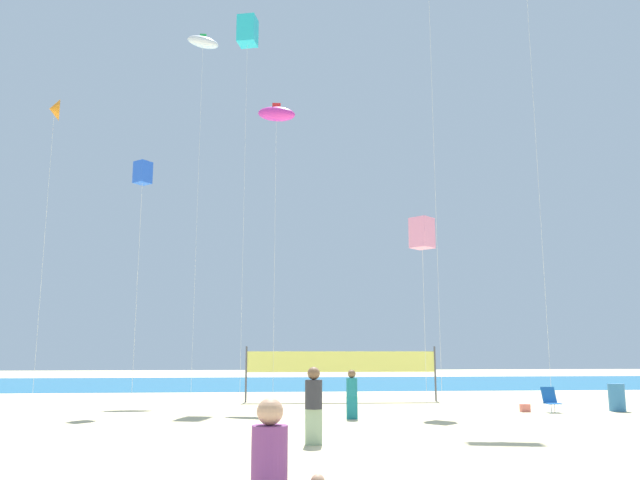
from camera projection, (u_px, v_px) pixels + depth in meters
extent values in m
plane|color=beige|center=(349.00, 437.00, 16.27)|extent=(120.00, 120.00, 0.00)
cube|color=#1E6B99|center=(294.00, 383.00, 44.37)|extent=(120.00, 20.00, 0.01)
cylinder|color=#7A3872|center=(269.00, 456.00, 6.68)|extent=(0.39, 0.39, 0.63)
sphere|color=tan|center=(270.00, 412.00, 6.76)|extent=(0.28, 0.28, 0.28)
cube|color=#19727A|center=(352.00, 408.00, 20.72)|extent=(0.34, 0.21, 0.72)
cylinder|color=#19727A|center=(352.00, 387.00, 20.83)|extent=(0.36, 0.36, 0.59)
sphere|color=brown|center=(352.00, 374.00, 20.91)|extent=(0.27, 0.27, 0.27)
cube|color=#99B28C|center=(314.00, 427.00, 15.04)|extent=(0.39, 0.24, 0.82)
cylinder|color=#2D2D33|center=(314.00, 394.00, 15.17)|extent=(0.41, 0.41, 0.68)
sphere|color=brown|center=(314.00, 373.00, 15.25)|extent=(0.30, 0.30, 0.30)
cube|color=#1959B2|center=(553.00, 403.00, 22.90)|extent=(0.52, 0.48, 0.03)
cube|color=#1959B2|center=(549.00, 395.00, 23.23)|extent=(0.52, 0.23, 0.57)
cylinder|color=silver|center=(555.00, 408.00, 22.73)|extent=(0.03, 0.03, 0.32)
cylinder|color=silver|center=(551.00, 408.00, 23.01)|extent=(0.03, 0.03, 0.32)
cylinder|color=teal|center=(617.00, 397.00, 23.45)|extent=(0.59, 0.59, 1.00)
cylinder|color=#4C4C51|center=(246.00, 374.00, 27.65)|extent=(0.08, 0.08, 2.40)
cylinder|color=#4C4C51|center=(435.00, 374.00, 28.29)|extent=(0.08, 0.08, 2.40)
cube|color=#EAE566|center=(342.00, 362.00, 28.06)|extent=(8.40, 0.13, 0.90)
cube|color=#EA7260|center=(525.00, 408.00, 23.12)|extent=(0.35, 0.18, 0.28)
cylinder|color=silver|center=(44.00, 252.00, 26.63)|extent=(0.01, 0.01, 12.61)
cone|color=orange|center=(54.00, 109.00, 27.72)|extent=(0.69, 1.04, 0.96)
cylinder|color=silver|center=(538.00, 182.00, 26.30)|extent=(0.01, 0.01, 18.23)
cylinder|color=silver|center=(424.00, 321.00, 23.39)|extent=(0.01, 0.01, 6.59)
cube|color=pink|center=(422.00, 233.00, 23.96)|extent=(1.02, 1.02, 1.16)
cylinder|color=silver|center=(137.00, 287.00, 25.25)|extent=(0.01, 0.01, 9.43)
cube|color=blue|center=(143.00, 173.00, 26.07)|extent=(0.81, 0.81, 0.92)
cylinder|color=silver|center=(244.00, 205.00, 31.46)|extent=(0.01, 0.01, 18.66)
cube|color=#26BFCC|center=(248.00, 31.00, 33.07)|extent=(1.14, 1.14, 1.49)
cylinder|color=silver|center=(434.00, 162.00, 26.61)|extent=(0.01, 0.01, 20.05)
cylinder|color=silver|center=(197.00, 209.00, 34.75)|extent=(0.01, 0.01, 19.71)
ellipsoid|color=white|center=(203.00, 42.00, 36.46)|extent=(2.04, 0.92, 1.12)
cube|color=green|center=(203.00, 38.00, 36.50)|extent=(0.37, 0.06, 0.47)
cylinder|color=silver|center=(275.00, 252.00, 28.56)|extent=(0.01, 0.01, 13.14)
ellipsoid|color=#D833A5|center=(276.00, 114.00, 29.70)|extent=(2.13, 1.60, 1.07)
cube|color=red|center=(276.00, 108.00, 29.75)|extent=(0.39, 0.06, 0.49)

